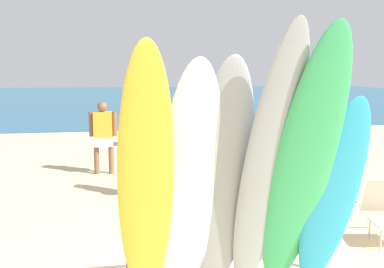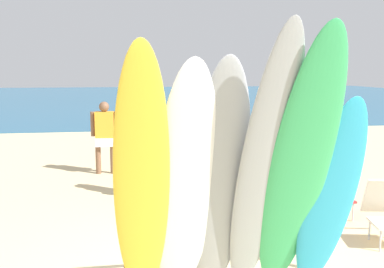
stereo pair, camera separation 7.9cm
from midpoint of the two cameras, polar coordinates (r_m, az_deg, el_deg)
The scene contains 14 objects.
ground at distance 18.51m, azimuth -6.11°, elevation 1.53°, with size 60.00×60.00×0.00m, color #D3BC8C.
ocean_water at distance 35.96m, azimuth -7.74°, elevation 4.90°, with size 60.00×40.00×0.02m, color #235B7F.
surfboard_rack at distance 4.80m, azimuth 3.76°, elevation -12.98°, with size 2.16×0.07×0.64m.
surfboard_yellow_0 at distance 3.74m, azimuth -6.73°, elevation -7.04°, with size 0.48×0.06×2.63m, color yellow.
surfboard_white_1 at distance 3.86m, azimuth -1.02°, elevation -7.51°, with size 0.56×0.06×2.47m, color white.
surfboard_grey_2 at distance 3.94m, azimuth 3.48°, elevation -7.00°, with size 0.53×0.08×2.49m, color #999EA3.
surfboard_grey_3 at distance 3.88m, azimuth 9.23°, elevation -5.29°, with size 0.46×0.06×2.84m, color #999EA3.
surfboard_green_4 at distance 3.99m, azimuth 13.73°, elevation -5.18°, with size 0.57×0.08×2.83m, color #38B266.
surfboard_teal_5 at distance 4.36m, azimuth 17.57°, elevation -8.19°, with size 0.55×0.08×2.13m, color #289EC6.
beachgoer_midbeach at distance 9.44m, azimuth -11.91°, elevation 0.19°, with size 0.59×0.25×1.57m.
beachgoer_strolling at distance 12.41m, azimuth -5.26°, elevation 2.47°, with size 0.42×0.57×1.63m.
beachgoer_photographing at distance 7.50m, azimuth -5.54°, elevation -1.68°, with size 0.41×0.50×1.60m.
beach_chair_red at distance 7.09m, azimuth 17.33°, elevation -6.70°, with size 0.50×0.69×0.82m.
beach_chair_blue at distance 8.20m, azimuth 13.19°, elevation -4.49°, with size 0.63×0.79×0.81m.
Camera 1 is at (-1.07, -4.34, 2.24)m, focal length 40.30 mm.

